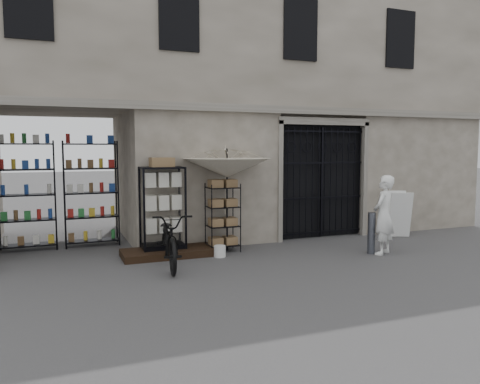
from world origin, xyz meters
name	(u,v)px	position (x,y,z in m)	size (l,w,h in m)	color
ground	(301,262)	(0.00, 0.00, 0.00)	(80.00, 80.00, 0.00)	#242428
main_building	(232,69)	(0.00, 4.00, 4.50)	(14.00, 4.00, 9.00)	#A09585
shop_recess	(62,186)	(-4.50, 2.80, 1.50)	(3.00, 1.70, 3.00)	black
shop_shelving	(60,195)	(-4.55, 3.30, 1.25)	(2.70, 0.50, 2.50)	black
iron_gate	(318,180)	(1.75, 2.28, 1.50)	(2.50, 0.21, 3.00)	black
step_platform	(169,253)	(-2.40, 1.55, 0.07)	(2.00, 0.90, 0.15)	black
display_cabinet	(163,212)	(-2.49, 1.69, 0.95)	(0.94, 0.63, 1.93)	black
wire_rack	(223,218)	(-1.15, 1.56, 0.75)	(0.74, 0.58, 1.54)	black
market_umbrella	(227,163)	(-1.05, 1.56, 2.00)	(2.27, 2.28, 2.78)	black
white_bucket	(220,251)	(-1.40, 1.07, 0.12)	(0.25, 0.25, 0.24)	silver
bicycle	(170,267)	(-2.59, 0.64, 0.00)	(0.73, 1.10, 2.09)	black
steel_bollard	(371,233)	(1.82, 0.12, 0.46)	(0.17, 0.17, 0.92)	#4A4D56
shopkeeper	(382,254)	(2.03, 0.00, 0.00)	(0.64, 1.74, 0.42)	white
easel_sign	(398,214)	(3.69, 1.47, 0.61)	(0.76, 0.81, 1.18)	silver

